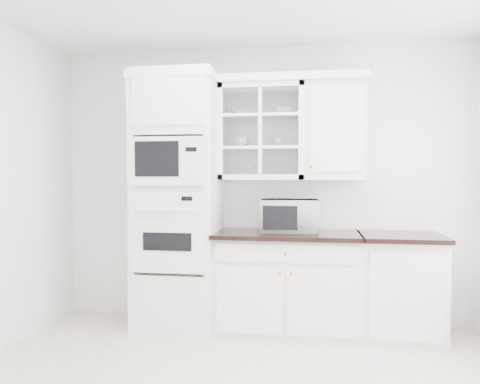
# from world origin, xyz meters

# --- Properties ---
(room_shell) EXTENTS (4.00, 3.50, 2.70)m
(room_shell) POSITION_xyz_m (0.00, 0.43, 1.78)
(room_shell) COLOR white
(room_shell) RESTS_ON ground
(oven_column) EXTENTS (0.76, 0.68, 2.40)m
(oven_column) POSITION_xyz_m (-0.75, 1.42, 1.20)
(oven_column) COLOR white
(oven_column) RESTS_ON ground
(base_cabinet_run) EXTENTS (1.32, 0.67, 0.92)m
(base_cabinet_run) POSITION_xyz_m (0.28, 1.45, 0.46)
(base_cabinet_run) COLOR white
(base_cabinet_run) RESTS_ON ground
(extra_base_cabinet) EXTENTS (0.72, 0.67, 0.92)m
(extra_base_cabinet) POSITION_xyz_m (1.28, 1.45, 0.46)
(extra_base_cabinet) COLOR white
(extra_base_cabinet) RESTS_ON ground
(upper_cabinet_glass) EXTENTS (0.80, 0.33, 0.90)m
(upper_cabinet_glass) POSITION_xyz_m (0.03, 1.58, 1.85)
(upper_cabinet_glass) COLOR white
(upper_cabinet_glass) RESTS_ON room_shell
(upper_cabinet_solid) EXTENTS (0.55, 0.33, 0.90)m
(upper_cabinet_solid) POSITION_xyz_m (0.71, 1.58, 1.85)
(upper_cabinet_solid) COLOR white
(upper_cabinet_solid) RESTS_ON room_shell
(crown_molding) EXTENTS (2.14, 0.38, 0.07)m
(crown_molding) POSITION_xyz_m (-0.07, 1.56, 2.33)
(crown_molding) COLOR white
(crown_molding) RESTS_ON room_shell
(countertop_microwave) EXTENTS (0.54, 0.46, 0.30)m
(countertop_microwave) POSITION_xyz_m (0.30, 1.45, 1.07)
(countertop_microwave) COLOR white
(countertop_microwave) RESTS_ON base_cabinet_run
(bowl_a) EXTENTS (0.26, 0.26, 0.05)m
(bowl_a) POSITION_xyz_m (-0.17, 1.57, 2.04)
(bowl_a) COLOR white
(bowl_a) RESTS_ON upper_cabinet_glass
(bowl_b) EXTENTS (0.24, 0.24, 0.06)m
(bowl_b) POSITION_xyz_m (0.23, 1.57, 2.04)
(bowl_b) COLOR white
(bowl_b) RESTS_ON upper_cabinet_glass
(cup_a) EXTENTS (0.14, 0.14, 0.10)m
(cup_a) POSITION_xyz_m (-0.16, 1.59, 1.76)
(cup_a) COLOR white
(cup_a) RESTS_ON upper_cabinet_glass
(cup_b) EXTENTS (0.11, 0.11, 0.09)m
(cup_b) POSITION_xyz_m (0.18, 1.60, 1.75)
(cup_b) COLOR white
(cup_b) RESTS_ON upper_cabinet_glass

